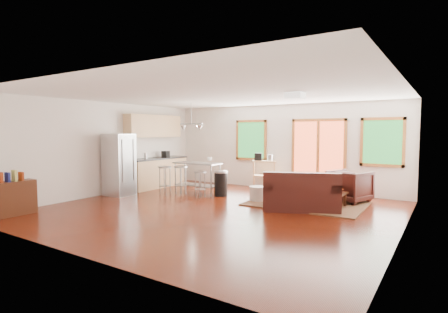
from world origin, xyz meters
The scene contains 29 objects.
floor centered at (0.00, 0.00, -0.01)m, with size 7.50×7.00×0.02m, color #370D04.
ceiling centered at (0.00, 0.00, 2.61)m, with size 7.50×7.00×0.02m, color white.
back_wall centered at (0.00, 3.51, 1.30)m, with size 7.50×0.02×2.60m, color silver.
left_wall centered at (-3.76, 0.00, 1.30)m, with size 0.02×7.00×2.60m, color silver.
right_wall centered at (3.76, 0.00, 1.30)m, with size 0.02×7.00×2.60m, color silver.
front_wall centered at (0.00, -3.51, 1.30)m, with size 7.50×0.02×2.60m, color silver.
window_left centered at (-1.00, 3.46, 1.50)m, with size 1.10×0.05×1.30m.
french_doors centered at (1.20, 3.46, 1.10)m, with size 1.60×0.05×2.10m.
window_right centered at (2.90, 3.46, 1.50)m, with size 1.10×0.05×1.30m.
rug centered at (1.48, 1.77, 0.01)m, with size 2.69×2.07×0.03m, color #485D34.
loveseat centered at (1.59, 1.07, 0.35)m, with size 1.90×1.51×0.89m.
coffee_table centered at (1.97, 1.73, 0.30)m, with size 0.91×0.58×0.35m.
armchair centered at (2.31, 2.55, 0.45)m, with size 0.87×0.81×0.89m, color black.
ottoman centered at (1.23, 2.08, 0.22)m, with size 0.65×0.65×0.43m, color black.
pouf centered at (0.32, 1.40, 0.19)m, with size 0.43×0.43×0.38m, color beige.
vase centered at (1.66, 1.82, 0.52)m, with size 0.19×0.20×0.33m.
book centered at (2.12, 1.78, 0.54)m, with size 0.21×0.03×0.28m, color maroon.
cabinets centered at (-3.49, 1.70, 0.93)m, with size 0.64×2.24×2.30m.
refrigerator centered at (-3.34, 0.08, 0.86)m, with size 0.74×0.71×1.71m.
island centered at (-1.70, 1.51, 0.61)m, with size 1.40×0.56×0.89m.
cup centered at (-1.31, 1.58, 1.01)m, with size 0.12×0.10×0.12m, color white.
bar_stool_a centered at (-2.35, 0.86, 0.59)m, with size 0.41×0.41×0.80m.
bar_stool_b centered at (-2.00, 1.13, 0.60)m, with size 0.44×0.44×0.80m.
bar_stool_c centered at (-1.25, 1.04, 0.53)m, with size 0.41×0.41×0.71m.
trash_can centered at (-0.89, 1.52, 0.35)m, with size 0.44×0.44×0.70m.
kitchen_cart centered at (-0.44, 3.24, 0.76)m, with size 0.86×0.73×1.11m.
bookshelf centered at (-3.35, -2.74, 0.38)m, with size 0.32×0.82×0.97m.
ceiling_flush centered at (1.60, 0.60, 2.53)m, with size 0.35×0.35×0.12m, color white.
pendant_light centered at (-1.90, 1.50, 1.90)m, with size 0.80×0.18×0.79m.
Camera 1 is at (4.37, -6.47, 1.78)m, focal length 28.00 mm.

